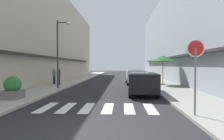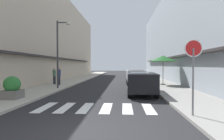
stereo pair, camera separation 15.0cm
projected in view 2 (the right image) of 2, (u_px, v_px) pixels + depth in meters
The scene contains 14 objects.
ground_plane at pixel (113, 82), 23.06m from camera, with size 97.27×97.27×0.00m, color #232326.
sidewalk_left at pixel (72, 81), 23.36m from camera, with size 3.06×61.90×0.12m, color #ADA899.
sidewalk_right at pixel (155, 81), 22.75m from camera, with size 3.06×61.90×0.12m, color gray.
building_row_left at pixel (44, 36), 24.68m from camera, with size 5.50×41.79×11.42m.
building_row_right at pixel (187, 36), 23.58m from camera, with size 5.50×41.79×11.30m.
crosswalk at pixel (96, 108), 8.68m from camera, with size 5.20×2.20×0.01m.
parked_car_near at pixel (142, 81), 12.67m from camera, with size 1.97×4.43×1.47m.
parked_car_mid at pixel (135, 75), 19.59m from camera, with size 1.87×4.03×1.47m.
round_street_sign at pixel (193, 57), 6.89m from camera, with size 0.65×0.07×2.77m.
street_lamp at pixel (60, 47), 15.29m from camera, with size 1.19×0.28×5.41m.
cafe_umbrella at pixel (163, 59), 18.14m from camera, with size 2.57×2.57×2.77m.
planter_corner at pixel (12, 88), 10.46m from camera, with size 0.93×0.93×1.23m.
pedestrian_walking_near at pixel (59, 76), 17.71m from camera, with size 0.34×0.34×1.66m.
pedestrian_walking_far at pixel (54, 75), 18.66m from camera, with size 0.34×0.34×1.62m.
Camera 2 is at (1.25, -5.30, 1.94)m, focal length 30.58 mm.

